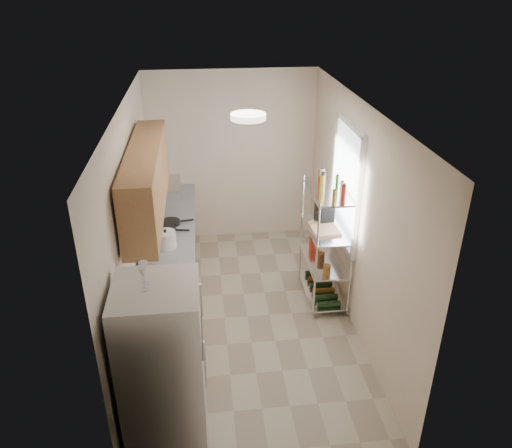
{
  "coord_description": "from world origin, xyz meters",
  "views": [
    {
      "loc": [
        -0.46,
        -4.95,
        3.78
      ],
      "look_at": [
        0.14,
        0.25,
        1.14
      ],
      "focal_mm": 35.0,
      "sensor_mm": 36.0,
      "label": 1
    }
  ],
  "objects": [
    {
      "name": "room",
      "position": [
        0.0,
        0.0,
        1.3
      ],
      "size": [
        2.52,
        4.42,
        2.62
      ],
      "color": "#B5AB92",
      "rests_on": "ground"
    },
    {
      "name": "counter_run",
      "position": [
        -0.92,
        0.44,
        0.45
      ],
      "size": [
        0.63,
        3.51,
        0.9
      ],
      "color": "#A77547",
      "rests_on": "ground"
    },
    {
      "name": "upper_cabinets",
      "position": [
        -1.05,
        0.1,
        1.81
      ],
      "size": [
        0.33,
        2.2,
        0.72
      ],
      "primitive_type": "cube",
      "color": "#A77547",
      "rests_on": "room"
    },
    {
      "name": "range_hood",
      "position": [
        -1.0,
        0.9,
        1.39
      ],
      "size": [
        0.5,
        0.6,
        0.12
      ],
      "primitive_type": "cube",
      "color": "#B7BABC",
      "rests_on": "room"
    },
    {
      "name": "window",
      "position": [
        1.23,
        0.35,
        1.55
      ],
      "size": [
        0.06,
        1.0,
        1.46
      ],
      "primitive_type": "cube",
      "color": "white",
      "rests_on": "room"
    },
    {
      "name": "bakers_rack",
      "position": [
        1.0,
        0.3,
        1.11
      ],
      "size": [
        0.45,
        0.9,
        1.73
      ],
      "color": "silver",
      "rests_on": "ground"
    },
    {
      "name": "ceiling_dome",
      "position": [
        0.0,
        -0.3,
        2.57
      ],
      "size": [
        0.34,
        0.34,
        0.05
      ],
      "primitive_type": "cylinder",
      "color": "white",
      "rests_on": "room"
    },
    {
      "name": "refrigerator",
      "position": [
        -0.87,
        -1.71,
        0.82
      ],
      "size": [
        0.67,
        0.67,
        1.64
      ],
      "primitive_type": "cube",
      "color": "silver",
      "rests_on": "ground"
    },
    {
      "name": "wine_glass_a",
      "position": [
        -0.94,
        -1.73,
        1.74
      ],
      "size": [
        0.07,
        0.07,
        0.2
      ],
      "primitive_type": null,
      "color": "silver",
      "rests_on": "refrigerator"
    },
    {
      "name": "wine_glass_b",
      "position": [
        -0.94,
        -1.64,
        1.73
      ],
      "size": [
        0.07,
        0.07,
        0.19
      ],
      "primitive_type": null,
      "color": "silver",
      "rests_on": "refrigerator"
    },
    {
      "name": "rice_cooker",
      "position": [
        -0.93,
        0.25,
        1.0
      ],
      "size": [
        0.25,
        0.25,
        0.2
      ],
      "primitive_type": "cylinder",
      "color": "white",
      "rests_on": "counter_run"
    },
    {
      "name": "frying_pan_large",
      "position": [
        -0.97,
        0.66,
        0.92
      ],
      "size": [
        0.34,
        0.34,
        0.05
      ],
      "primitive_type": "cylinder",
      "rotation": [
        0.0,
        0.0,
        -0.19
      ],
      "color": "black",
      "rests_on": "counter_run"
    },
    {
      "name": "frying_pan_small",
      "position": [
        -0.9,
        0.85,
        0.92
      ],
      "size": [
        0.28,
        0.28,
        0.05
      ],
      "primitive_type": "cylinder",
      "rotation": [
        0.0,
        0.0,
        0.18
      ],
      "color": "black",
      "rests_on": "counter_run"
    },
    {
      "name": "cutting_board",
      "position": [
        0.97,
        0.26,
        1.02
      ],
      "size": [
        0.33,
        0.42,
        0.03
      ],
      "primitive_type": "cube",
      "rotation": [
        0.0,
        0.0,
        0.05
      ],
      "color": "tan",
      "rests_on": "bakers_rack"
    },
    {
      "name": "espresso_machine",
      "position": [
        1.02,
        0.51,
        1.16
      ],
      "size": [
        0.21,
        0.28,
        0.3
      ],
      "primitive_type": "cube",
      "rotation": [
        0.0,
        0.0,
        0.13
      ],
      "color": "black",
      "rests_on": "bakers_rack"
    },
    {
      "name": "storage_bag",
      "position": [
        0.95,
        0.63,
        0.65
      ],
      "size": [
        0.12,
        0.16,
        0.18
      ],
      "primitive_type": "cube",
      "rotation": [
        0.0,
        0.0,
        -0.08
      ],
      "color": "red",
      "rests_on": "bakers_rack"
    }
  ]
}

